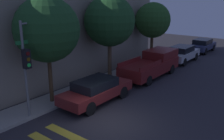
# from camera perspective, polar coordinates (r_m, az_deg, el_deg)

# --- Properties ---
(ground_plane) EXTENTS (60.00, 60.00, 0.00)m
(ground_plane) POSITION_cam_1_polar(r_m,az_deg,el_deg) (12.14, -0.66, -12.07)
(ground_plane) COLOR #2D2B30
(sidewalk) EXTENTS (26.00, 1.87, 0.14)m
(sidewalk) POSITION_cam_1_polar(r_m,az_deg,el_deg) (14.80, -13.37, -6.83)
(sidewalk) COLOR gray
(sidewalk) RESTS_ON ground
(building_row) EXTENTS (26.00, 6.00, 6.53)m
(building_row) POSITION_cam_1_polar(r_m,az_deg,el_deg) (17.48, -23.12, 6.74)
(building_row) COLOR gray
(building_row) RESTS_ON ground
(traffic_light_pole) EXTENTS (2.57, 0.56, 4.77)m
(traffic_light_pole) POSITION_cam_1_polar(r_m,az_deg,el_deg) (12.42, -17.42, 3.95)
(traffic_light_pole) COLOR slate
(traffic_light_pole) RESTS_ON ground
(sedan_near_corner) EXTENTS (4.60, 1.79, 1.40)m
(sedan_near_corner) POSITION_cam_1_polar(r_m,az_deg,el_deg) (14.08, -3.62, -4.58)
(sedan_near_corner) COLOR maroon
(sedan_near_corner) RESTS_ON ground
(pickup_truck) EXTENTS (5.78, 2.02, 1.84)m
(pickup_truck) POSITION_cam_1_polar(r_m,az_deg,el_deg) (19.06, 9.22, 1.38)
(pickup_truck) COLOR maroon
(pickup_truck) RESTS_ON ground
(sedan_middle) EXTENTS (4.47, 1.81, 1.49)m
(sedan_middle) POSITION_cam_1_polar(r_m,az_deg,el_deg) (24.00, 15.69, 3.68)
(sedan_middle) COLOR #B7BABF
(sedan_middle) RESTS_ON ground
(sedan_far_end) EXTENTS (4.25, 1.76, 1.42)m
(sedan_far_end) POSITION_cam_1_polar(r_m,az_deg,el_deg) (29.17, 19.97, 5.39)
(sedan_far_end) COLOR #2D3351
(sedan_far_end) RESTS_ON ground
(tree_near_corner) EXTENTS (3.45, 3.45, 5.88)m
(tree_near_corner) POSITION_cam_1_polar(r_m,az_deg,el_deg) (13.56, -14.64, 8.90)
(tree_near_corner) COLOR #42301E
(tree_near_corner) RESTS_ON ground
(tree_midblock) EXTENTS (3.48, 3.48, 5.97)m
(tree_midblock) POSITION_cam_1_polar(r_m,az_deg,el_deg) (17.23, -0.56, 11.10)
(tree_midblock) COLOR brown
(tree_midblock) RESTS_ON ground
(tree_far_end) EXTENTS (3.05, 3.05, 5.40)m
(tree_far_end) POSITION_cam_1_polar(r_m,az_deg,el_deg) (22.25, 9.29, 11.13)
(tree_far_end) COLOR #4C3823
(tree_far_end) RESTS_ON ground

